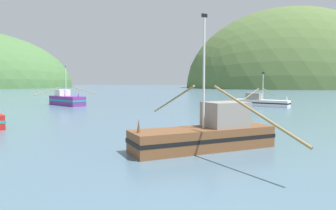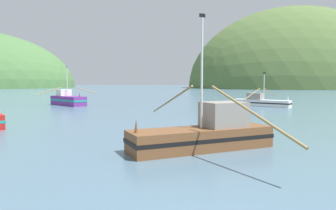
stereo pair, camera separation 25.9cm
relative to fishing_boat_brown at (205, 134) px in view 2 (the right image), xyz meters
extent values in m
ellipsoid|color=#516B38|center=(111.89, 243.84, -0.88)|extent=(133.10, 106.48, 74.66)
ellipsoid|color=#516B38|center=(55.58, 163.09, -0.88)|extent=(115.74, 92.59, 88.85)
ellipsoid|color=#47703D|center=(61.55, 220.95, -0.88)|extent=(103.20, 82.56, 47.72)
cube|color=brown|center=(-0.23, -0.13, -0.27)|extent=(8.35, 5.87, 1.21)
cube|color=black|center=(-0.23, -0.13, -0.21)|extent=(8.43, 5.93, 0.22)
cone|color=brown|center=(-3.59, -1.92, 0.68)|extent=(0.27, 0.27, 0.70)
cube|color=gray|center=(1.04, 0.56, 1.04)|extent=(2.91, 2.73, 1.42)
cylinder|color=silver|center=(-0.24, -0.13, 3.36)|extent=(0.12, 0.12, 6.05)
cube|color=black|center=(-0.24, -0.13, 6.50)|extent=(0.33, 0.20, 0.20)
cylinder|color=#997F4C|center=(1.74, -3.82, 1.65)|extent=(3.02, 5.51, 2.15)
cylinder|color=#997F4C|center=(-2.21, 3.57, 1.65)|extent=(3.02, 5.51, 2.15)
cube|color=#6B2D84|center=(-20.22, 30.31, -0.15)|extent=(7.17, 6.47, 1.46)
cube|color=teal|center=(-20.22, 30.31, -0.08)|extent=(7.24, 6.53, 0.26)
cone|color=#6B2D84|center=(-17.58, 28.14, 0.93)|extent=(0.28, 0.28, 0.70)
cube|color=silver|center=(-21.26, 31.17, 1.09)|extent=(2.45, 2.49, 1.02)
cylinder|color=silver|center=(-20.40, 30.46, 2.83)|extent=(0.12, 0.12, 4.49)
cube|color=teal|center=(-20.40, 30.46, 5.19)|extent=(0.30, 0.25, 0.20)
cylinder|color=#997F4C|center=(-18.21, 32.76, 1.42)|extent=(2.71, 3.25, 1.20)
cylinder|color=#997F4C|center=(-22.23, 27.87, 1.42)|extent=(2.71, 3.25, 1.20)
cube|color=white|center=(9.85, 30.56, -0.38)|extent=(8.05, 5.97, 0.99)
cube|color=black|center=(9.85, 30.56, -0.33)|extent=(8.13, 6.03, 0.18)
cone|color=white|center=(13.12, 28.50, 0.46)|extent=(0.28, 0.28, 0.70)
cube|color=gray|center=(8.93, 31.14, 0.62)|extent=(2.57, 2.30, 1.01)
cylinder|color=silver|center=(10.11, 30.39, 2.07)|extent=(0.12, 0.12, 3.92)
cube|color=black|center=(10.11, 30.39, 4.15)|extent=(0.32, 0.22, 0.20)
cylinder|color=#997F4C|center=(11.88, 33.79, 1.13)|extent=(3.25, 5.05, 1.55)
cylinder|color=#997F4C|center=(7.81, 27.33, 1.13)|extent=(3.25, 5.05, 1.55)
camera|label=1|loc=(-1.07, -17.41, 2.95)|focal=33.24mm
camera|label=2|loc=(-0.81, -17.39, 2.95)|focal=33.24mm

